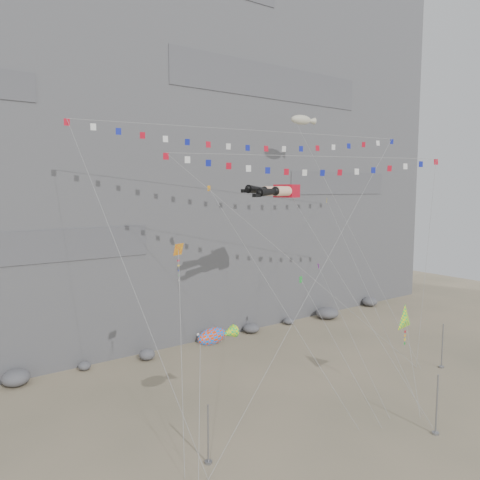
{
  "coord_description": "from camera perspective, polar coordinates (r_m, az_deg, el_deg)",
  "views": [
    {
      "loc": [
        -27.14,
        -26.58,
        17.24
      ],
      "look_at": [
        -1.45,
        9.0,
        12.42
      ],
      "focal_mm": 35.0,
      "sensor_mm": 36.0,
      "label": 1
    }
  ],
  "objects": [
    {
      "name": "ground",
      "position": [
        41.72,
        9.36,
        -18.24
      ],
      "size": [
        120.0,
        120.0,
        0.0
      ],
      "primitive_type": "plane",
      "color": "gray",
      "rests_on": "ground"
    },
    {
      "name": "small_kite_c",
      "position": [
        39.71,
        7.55,
        -5.02
      ],
      "size": [
        1.09,
        9.04,
        12.76
      ],
      "color": "green",
      "rests_on": "ground"
    },
    {
      "name": "flag_banner_upper",
      "position": [
        45.88,
        2.09,
        13.16
      ],
      "size": [
        33.97,
        16.69,
        30.19
      ],
      "color": "red",
      "rests_on": "ground"
    },
    {
      "name": "anchor_pole_center",
      "position": [
        37.37,
        22.87,
        -18.01
      ],
      "size": [
        0.12,
        0.12,
        4.36
      ],
      "primitive_type": "cylinder",
      "color": "gray",
      "rests_on": "ground"
    },
    {
      "name": "flag_banner_lower",
      "position": [
        42.98,
        9.02,
        10.02
      ],
      "size": [
        25.2,
        9.36,
        22.9
      ],
      "color": "red",
      "rests_on": "ground"
    },
    {
      "name": "small_kite_a",
      "position": [
        42.47,
        -3.42,
        5.7
      ],
      "size": [
        3.39,
        16.18,
        23.39
      ],
      "color": "#FFA215",
      "rests_on": "ground"
    },
    {
      "name": "small_kite_d",
      "position": [
        47.9,
        10.72,
        4.35
      ],
      "size": [
        4.22,
        14.46,
        21.47
      ],
      "color": "yellow",
      "rests_on": "ground"
    },
    {
      "name": "delta_kite",
      "position": [
        40.38,
        19.56,
        -9.19
      ],
      "size": [
        3.03,
        3.22,
        8.35
      ],
      "color": "#FDF40C",
      "rests_on": "ground"
    },
    {
      "name": "talus_boulders",
      "position": [
        53.97,
        -3.81,
        -11.71
      ],
      "size": [
        60.0,
        3.0,
        1.2
      ],
      "primitive_type": null,
      "color": "slate",
      "rests_on": "ground"
    },
    {
      "name": "fish_windsock",
      "position": [
        32.99,
        -3.45,
        -11.66
      ],
      "size": [
        6.12,
        6.02,
        9.56
      ],
      "color": "#F7400C",
      "rests_on": "ground"
    },
    {
      "name": "harlequin_kite",
      "position": [
        32.86,
        -7.51,
        -1.24
      ],
      "size": [
        3.73,
        6.52,
        14.43
      ],
      "color": "red",
      "rests_on": "ground"
    },
    {
      "name": "legs_kite",
      "position": [
        42.1,
        4.38,
        5.94
      ],
      "size": [
        7.1,
        16.16,
        22.63
      ],
      "rotation": [
        0.0,
        0.0,
        0.28
      ],
      "color": "red",
      "rests_on": "ground"
    },
    {
      "name": "cliff",
      "position": [
        65.02,
        -11.19,
        13.0
      ],
      "size": [
        80.0,
        28.0,
        50.0
      ],
      "primitive_type": "cube",
      "color": "slate",
      "rests_on": "ground"
    },
    {
      "name": "anchor_pole_right",
      "position": [
        50.14,
        23.44,
        -11.76
      ],
      "size": [
        0.12,
        0.12,
        4.35
      ],
      "primitive_type": "cylinder",
      "color": "gray",
      "rests_on": "ground"
    },
    {
      "name": "small_kite_b",
      "position": [
        46.07,
        9.68,
        -3.44
      ],
      "size": [
        4.45,
        12.11,
        15.54
      ],
      "color": "purple",
      "rests_on": "ground"
    },
    {
      "name": "anchor_pole_left",
      "position": [
        31.77,
        -3.91,
        -22.55
      ],
      "size": [
        0.12,
        0.12,
        3.88
      ],
      "primitive_type": "cylinder",
      "color": "gray",
      "rests_on": "ground"
    },
    {
      "name": "blimp_windsock",
      "position": [
        54.41,
        7.49,
        14.25
      ],
      "size": [
        4.47,
        15.44,
        28.93
      ],
      "color": "beige",
      "rests_on": "ground"
    }
  ]
}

